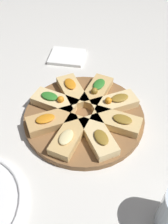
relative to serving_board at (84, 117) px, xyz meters
name	(u,v)px	position (x,y,z in m)	size (l,w,h in m)	color
ground_plane	(84,119)	(0.00, 0.00, -0.01)	(3.00, 3.00, 0.00)	silver
serving_board	(84,117)	(0.00, 0.00, 0.00)	(0.30, 0.30, 0.02)	brown
focaccia_slice_0	(72,91)	(0.03, -0.08, 0.02)	(0.09, 0.13, 0.03)	#DBB775
focaccia_slice_1	(55,101)	(0.07, -0.04, 0.02)	(0.13, 0.10, 0.04)	#E5C689
focaccia_slice_2	(51,121)	(0.08, 0.03, 0.02)	(0.13, 0.09, 0.03)	tan
focaccia_slice_3	(69,136)	(0.03, 0.08, 0.02)	(0.09, 0.13, 0.03)	tan
focaccia_slice_4	(98,136)	(-0.03, 0.08, 0.02)	(0.09, 0.13, 0.03)	#E5C689
focaccia_slice_5	(116,121)	(-0.08, 0.03, 0.02)	(0.13, 0.09, 0.03)	#DBB775
focaccia_slice_6	(114,103)	(-0.08, -0.03, 0.02)	(0.13, 0.09, 0.04)	#E5C689
focaccia_slice_7	(97,91)	(-0.04, -0.07, 0.02)	(0.10, 0.13, 0.04)	tan
napkin_stack	(67,57)	(0.05, -0.27, 0.00)	(0.11, 0.09, 0.01)	white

